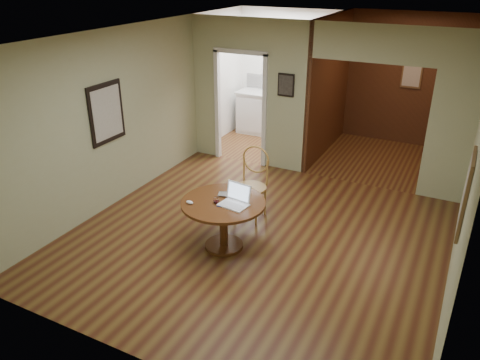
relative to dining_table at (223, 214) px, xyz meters
The scene contains 11 objects.
floor 0.70m from the dining_table, 51.27° to the left, with size 5.00×5.00×0.00m, color #4C2415.
room_shell 3.56m from the dining_table, 92.88° to the left, with size 5.20×7.50×5.00m.
dining_table is the anchor object (origin of this frame).
chair 0.97m from the dining_table, 92.16° to the left, with size 0.48×0.48×1.11m.
open_laptop 0.30m from the dining_table, ahead, with size 0.39×0.36×0.25m.
closed_laptop 0.24m from the dining_table, 78.52° to the left, with size 0.35×0.22×0.03m, color #BCBCC1.
mouse 0.48m from the dining_table, 144.53° to the right, with size 0.10×0.06×0.04m, color white.
wine_glass 0.25m from the dining_table, 125.85° to the right, with size 0.08×0.08×0.09m, color white, non-canonical shape.
pen 0.25m from the dining_table, 65.27° to the right, with size 0.01×0.01×0.16m, color navy.
kitchen_cabinet 4.69m from the dining_table, 103.01° to the left, with size 2.06×0.60×0.94m.
grocery_bag 4.67m from the dining_table, 99.33° to the left, with size 0.32×0.27×0.32m, color tan.
Camera 1 is at (2.37, -5.10, 3.53)m, focal length 35.00 mm.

